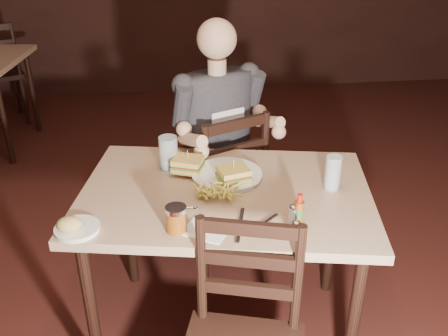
{
  "coord_description": "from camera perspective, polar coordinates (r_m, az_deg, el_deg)",
  "views": [
    {
      "loc": [
        -0.51,
        -1.84,
        1.81
      ],
      "look_at": [
        -0.28,
        -0.02,
        0.85
      ],
      "focal_mm": 40.0,
      "sensor_mm": 36.0,
      "label": 1
    }
  ],
  "objects": [
    {
      "name": "salt_shaker",
      "position": [
        1.87,
        7.92,
        -5.19
      ],
      "size": [
        0.04,
        0.04,
        0.07
      ],
      "primitive_type": null,
      "rotation": [
        0.0,
        0.0,
        -0.2
      ],
      "color": "white",
      "rests_on": "main_table"
    },
    {
      "name": "knife",
      "position": [
        1.84,
        1.87,
        -6.51
      ],
      "size": [
        0.07,
        0.22,
        0.01
      ],
      "primitive_type": "cube",
      "rotation": [
        0.0,
        0.0,
        -0.24
      ],
      "color": "silver",
      "rests_on": "napkin"
    },
    {
      "name": "napkin",
      "position": [
        1.83,
        -1.92,
        -6.94
      ],
      "size": [
        0.21,
        0.21,
        0.0
      ],
      "primitive_type": "cube",
      "rotation": [
        0.0,
        0.0,
        -0.54
      ],
      "color": "white",
      "rests_on": "main_table"
    },
    {
      "name": "ketchup_dollop",
      "position": [
        2.06,
        0.39,
        -2.01
      ],
      "size": [
        0.05,
        0.05,
        0.01
      ],
      "primitive_type": "ellipsoid",
      "rotation": [
        0.0,
        0.0,
        -0.2
      ],
      "color": "maroon",
      "rests_on": "dinner_plate"
    },
    {
      "name": "side_plate",
      "position": [
        1.89,
        -16.39,
        -6.76
      ],
      "size": [
        0.19,
        0.19,
        0.01
      ],
      "primitive_type": "cylinder",
      "rotation": [
        0.0,
        0.0,
        -0.2
      ],
      "color": "white",
      "rests_on": "main_table"
    },
    {
      "name": "syrup_dispenser",
      "position": [
        1.8,
        -5.48,
        -5.83
      ],
      "size": [
        0.09,
        0.09,
        0.1
      ],
      "primitive_type": null,
      "rotation": [
        0.0,
        0.0,
        -0.2
      ],
      "color": "brown",
      "rests_on": "main_table"
    },
    {
      "name": "glass_left",
      "position": [
        2.22,
        -6.35,
        1.71
      ],
      "size": [
        0.1,
        0.1,
        0.15
      ],
      "primitive_type": "cylinder",
      "rotation": [
        0.0,
        0.0,
        -0.2
      ],
      "color": "silver",
      "rests_on": "main_table"
    },
    {
      "name": "hot_sauce",
      "position": [
        1.86,
        8.57,
        -4.59
      ],
      "size": [
        0.04,
        0.04,
        0.12
      ],
      "primitive_type": null,
      "rotation": [
        0.0,
        0.0,
        -0.2
      ],
      "color": "brown",
      "rests_on": "main_table"
    },
    {
      "name": "glass_right",
      "position": [
        2.09,
        12.33,
        -0.56
      ],
      "size": [
        0.08,
        0.08,
        0.15
      ],
      "primitive_type": "cylinder",
      "rotation": [
        0.0,
        0.0,
        -0.2
      ],
      "color": "silver",
      "rests_on": "main_table"
    },
    {
      "name": "fork",
      "position": [
        1.85,
        4.46,
        -6.43
      ],
      "size": [
        0.14,
        0.13,
        0.01
      ],
      "primitive_type": "cube",
      "rotation": [
        0.0,
        0.0,
        -0.86
      ],
      "color": "silver",
      "rests_on": "napkin"
    },
    {
      "name": "fries_pile",
      "position": [
        2.0,
        -1.0,
        -2.47
      ],
      "size": [
        0.25,
        0.2,
        0.04
      ],
      "primitive_type": null,
      "rotation": [
        0.0,
        0.0,
        -0.2
      ],
      "color": "#CABC4E",
      "rests_on": "dinner_plate"
    },
    {
      "name": "chair_far",
      "position": [
        2.72,
        -0.82,
        -2.06
      ],
      "size": [
        0.58,
        0.6,
        0.92
      ],
      "primitive_type": null,
      "rotation": [
        0.0,
        0.0,
        3.55
      ],
      "color": "black",
      "rests_on": "ground"
    },
    {
      "name": "room_shell",
      "position": [
        1.95,
        8.29,
        15.24
      ],
      "size": [
        7.0,
        7.0,
        7.0
      ],
      "color": "black",
      "rests_on": "ground"
    },
    {
      "name": "sandwich_left",
      "position": [
        2.17,
        -4.16,
        0.94
      ],
      "size": [
        0.15,
        0.14,
        0.1
      ],
      "primitive_type": null,
      "rotation": [
        0.0,
        0.0,
        -0.38
      ],
      "color": "#DAB958",
      "rests_on": "dinner_plate"
    },
    {
      "name": "pepper_shaker",
      "position": [
        1.79,
        8.21,
        -6.92
      ],
      "size": [
        0.04,
        0.04,
        0.06
      ],
      "primitive_type": null,
      "rotation": [
        0.0,
        0.0,
        -0.2
      ],
      "color": "#38332D",
      "rests_on": "main_table"
    },
    {
      "name": "main_table",
      "position": [
        2.11,
        0.18,
        -4.53
      ],
      "size": [
        1.33,
        1.01,
        0.77
      ],
      "rotation": [
        0.0,
        0.0,
        -0.2
      ],
      "color": "tan",
      "rests_on": "ground"
    },
    {
      "name": "bread_roll",
      "position": [
        1.87,
        -17.28,
        -6.14
      ],
      "size": [
        0.1,
        0.09,
        0.05
      ],
      "primitive_type": "ellipsoid",
      "rotation": [
        0.0,
        0.0,
        -0.2
      ],
      "color": "tan",
      "rests_on": "side_plate"
    },
    {
      "name": "diner",
      "position": [
        2.49,
        -0.36,
        6.63
      ],
      "size": [
        0.63,
        0.57,
        0.88
      ],
      "primitive_type": null,
      "rotation": [
        0.0,
        0.0,
        0.41
      ],
      "color": "#36343A",
      "rests_on": "chair_far"
    },
    {
      "name": "sandwich_right",
      "position": [
        2.08,
        1.1,
        -0.23
      ],
      "size": [
        0.14,
        0.13,
        0.1
      ],
      "primitive_type": null,
      "rotation": [
        0.0,
        0.0,
        0.24
      ],
      "color": "#DAB958",
      "rests_on": "dinner_plate"
    },
    {
      "name": "dinner_plate",
      "position": [
        2.16,
        0.32,
        -0.89
      ],
      "size": [
        0.35,
        0.35,
        0.02
      ],
      "primitive_type": "cylinder",
      "rotation": [
        0.0,
        0.0,
        -0.2
      ],
      "color": "white",
      "rests_on": "main_table"
    }
  ]
}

